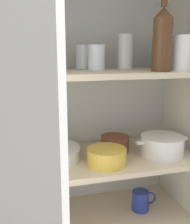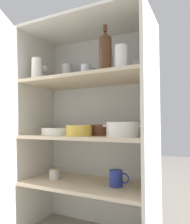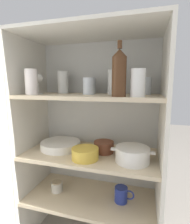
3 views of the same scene
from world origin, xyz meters
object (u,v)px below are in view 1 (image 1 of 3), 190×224
at_px(mixing_bowl_large, 108,156).
at_px(coffee_mug_primary, 141,200).
at_px(wine_bottle, 162,39).
at_px(plate_stack_white, 49,153).
at_px(serving_bowl_small, 115,143).
at_px(casserole_dish, 162,145).
at_px(storage_jar, 48,220).

relative_size(mixing_bowl_large, coffee_mug_primary, 1.29).
height_order(wine_bottle, coffee_mug_primary, wine_bottle).
height_order(wine_bottle, plate_stack_white, wine_bottle).
bearing_deg(wine_bottle, plate_stack_white, 158.71).
distance_m(serving_bowl_small, casserole_dish, 0.20).
height_order(plate_stack_white, casserole_dish, casserole_dish).
bearing_deg(casserole_dish, coffee_mug_primary, 137.62).
bearing_deg(plate_stack_white, serving_bowl_small, 2.29).
height_order(plate_stack_white, mixing_bowl_large, mixing_bowl_large).
height_order(plate_stack_white, serving_bowl_small, serving_bowl_small).
bearing_deg(coffee_mug_primary, wine_bottle, -94.05).
relative_size(wine_bottle, plate_stack_white, 1.00).
relative_size(plate_stack_white, serving_bowl_small, 2.08).
distance_m(wine_bottle, storage_jar, 0.84).
bearing_deg(serving_bowl_small, mixing_bowl_large, -120.00).
bearing_deg(wine_bottle, mixing_bowl_large, 167.29).
xyz_separation_m(plate_stack_white, mixing_bowl_large, (0.21, -0.11, 0.01)).
relative_size(wine_bottle, storage_jar, 3.40).
distance_m(mixing_bowl_large, coffee_mug_primary, 0.35).
bearing_deg(coffee_mug_primary, mixing_bowl_large, -154.48).
relative_size(mixing_bowl_large, casserole_dish, 0.65).
height_order(wine_bottle, casserole_dish, wine_bottle).
xyz_separation_m(plate_stack_white, coffee_mug_primary, (0.41, -0.02, -0.26)).
bearing_deg(plate_stack_white, storage_jar, -118.83).
xyz_separation_m(mixing_bowl_large, coffee_mug_primary, (0.19, 0.09, -0.28)).
height_order(wine_bottle, storage_jar, wine_bottle).
bearing_deg(casserole_dish, mixing_bowl_large, -171.50).
bearing_deg(mixing_bowl_large, wine_bottle, -12.71).
bearing_deg(plate_stack_white, coffee_mug_primary, -3.08).
bearing_deg(mixing_bowl_large, coffee_mug_primary, 25.52).
distance_m(coffee_mug_primary, storage_jar, 0.43).
relative_size(wine_bottle, serving_bowl_small, 2.08).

